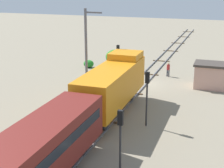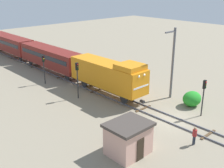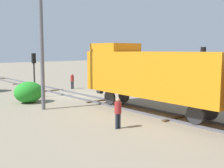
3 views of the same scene
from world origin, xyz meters
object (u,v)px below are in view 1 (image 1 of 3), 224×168
at_px(traffic_signal_mid, 147,89).
at_px(traffic_signal_far, 120,130).
at_px(locomotive, 113,83).
at_px(worker_by_signal, 63,102).
at_px(relay_hut, 210,75).
at_px(catenary_mast, 87,47).
at_px(traffic_signal_near, 118,55).
at_px(passenger_car_leading, 28,158).
at_px(worker_near_track, 168,68).

bearing_deg(traffic_signal_mid, traffic_signal_far, 91.54).
bearing_deg(locomotive, worker_by_signal, 18.15).
bearing_deg(relay_hut, locomotive, 54.78).
bearing_deg(catenary_mast, traffic_signal_mid, 137.87).
relative_size(locomotive, worker_by_signal, 6.82).
relative_size(traffic_signal_near, traffic_signal_mid, 0.89).
distance_m(traffic_signal_near, relay_hut, 10.80).
distance_m(locomotive, relay_hut, 13.08).
distance_m(locomotive, traffic_signal_mid, 3.83).
bearing_deg(traffic_signal_near, relay_hut, 177.46).
bearing_deg(passenger_car_leading, relay_hut, -107.38).
bearing_deg(passenger_car_leading, worker_by_signal, -70.65).
relative_size(passenger_car_leading, worker_near_track, 8.24).
height_order(traffic_signal_mid, worker_near_track, traffic_signal_mid).
distance_m(locomotive, worker_near_track, 13.95).
xyz_separation_m(worker_near_track, worker_by_signal, (6.60, 15.01, 0.00)).
bearing_deg(traffic_signal_mid, passenger_car_leading, 73.68).
bearing_deg(relay_hut, worker_by_signal, 45.72).
bearing_deg(worker_near_track, catenary_mast, 25.29).
bearing_deg(relay_hut, traffic_signal_mid, 71.63).
bearing_deg(catenary_mast, traffic_signal_near, -108.28).
xyz_separation_m(traffic_signal_near, worker_near_track, (-5.60, -2.53, -1.78)).
distance_m(catenary_mast, relay_hut, 13.70).
bearing_deg(locomotive, worker_near_track, -99.99).
bearing_deg(worker_by_signal, catenary_mast, -104.82).
xyz_separation_m(traffic_signal_far, relay_hut, (-3.90, -19.78, -1.43)).
bearing_deg(traffic_signal_mid, catenary_mast, -42.13).
xyz_separation_m(passenger_car_leading, relay_hut, (-7.50, -23.96, -1.13)).
distance_m(traffic_signal_far, catenary_mast, 17.33).
distance_m(traffic_signal_near, traffic_signal_far, 21.37).
xyz_separation_m(locomotive, worker_near_track, (-2.40, -13.63, -1.78)).
bearing_deg(traffic_signal_mid, locomotive, -26.87).
bearing_deg(traffic_signal_near, worker_near_track, -155.66).
relative_size(passenger_car_leading, catenary_mast, 1.64).
bearing_deg(worker_by_signal, passenger_car_leading, 88.65).
relative_size(traffic_signal_mid, worker_near_track, 2.63).
bearing_deg(locomotive, traffic_signal_mid, 153.13).
xyz_separation_m(passenger_car_leading, traffic_signal_far, (-3.60, -4.17, 0.30)).
height_order(passenger_car_leading, worker_by_signal, passenger_car_leading).
height_order(traffic_signal_far, worker_by_signal, traffic_signal_far).
relative_size(traffic_signal_mid, worker_by_signal, 2.63).
bearing_deg(traffic_signal_far, worker_near_track, -86.99).
distance_m(passenger_car_leading, traffic_signal_mid, 12.11).
bearing_deg(locomotive, passenger_car_leading, 90.00).
bearing_deg(catenary_mast, worker_near_track, -133.24).
xyz_separation_m(worker_by_signal, relay_hut, (-11.70, -12.00, 0.40)).
xyz_separation_m(locomotive, worker_by_signal, (4.20, 1.38, -1.78)).
distance_m(passenger_car_leading, worker_by_signal, 12.77).
bearing_deg(catenary_mast, passenger_car_leading, 104.46).
relative_size(catenary_mast, relay_hut, 2.44).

